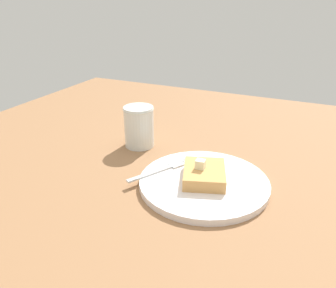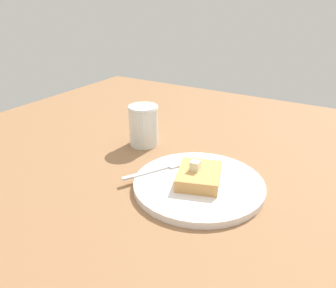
{
  "view_description": "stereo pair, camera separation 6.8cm",
  "coord_description": "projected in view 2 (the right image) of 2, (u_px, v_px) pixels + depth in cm",
  "views": [
    {
      "loc": [
        55.19,
        27.12,
        36.24
      ],
      "look_at": [
        -1.32,
        1.27,
        7.47
      ],
      "focal_mm": 35.0,
      "sensor_mm": 36.0,
      "label": 1
    },
    {
      "loc": [
        52.01,
        33.17,
        36.24
      ],
      "look_at": [
        -1.32,
        1.27,
        7.47
      ],
      "focal_mm": 35.0,
      "sensor_mm": 36.0,
      "label": 2
    }
  ],
  "objects": [
    {
      "name": "syrup_jar",
      "position": [
        144.0,
        127.0,
        0.77
      ],
      "size": [
        7.12,
        7.12,
        9.64
      ],
      "color": "#59240C",
      "rests_on": "table_surface"
    },
    {
      "name": "fork",
      "position": [
        164.0,
        168.0,
        0.65
      ],
      "size": [
        14.61,
        9.16,
        0.36
      ],
      "color": "silver",
      "rests_on": "plate"
    },
    {
      "name": "butter_pat_primary",
      "position": [
        195.0,
        166.0,
        0.6
      ],
      "size": [
        1.65,
        1.81,
        1.72
      ],
      "primitive_type": "cube",
      "rotation": [
        0.0,
        0.0,
        1.63
      ],
      "color": "#F2EDC3",
      "rests_on": "toast_slice_center"
    },
    {
      "name": "plate",
      "position": [
        199.0,
        184.0,
        0.61
      ],
      "size": [
        24.43,
        24.43,
        1.3
      ],
      "color": "white",
      "rests_on": "table_surface"
    },
    {
      "name": "table_surface",
      "position": [
        160.0,
        170.0,
        0.71
      ],
      "size": [
        119.11,
        119.11,
        2.97
      ],
      "primitive_type": "cube",
      "color": "#916542",
      "rests_on": "ground"
    },
    {
      "name": "toast_slice_center",
      "position": [
        199.0,
        176.0,
        0.61
      ],
      "size": [
        11.38,
        10.22,
        2.35
      ],
      "primitive_type": "cube",
      "rotation": [
        0.0,
        0.0,
        0.32
      ],
      "color": "tan",
      "rests_on": "plate"
    }
  ]
}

